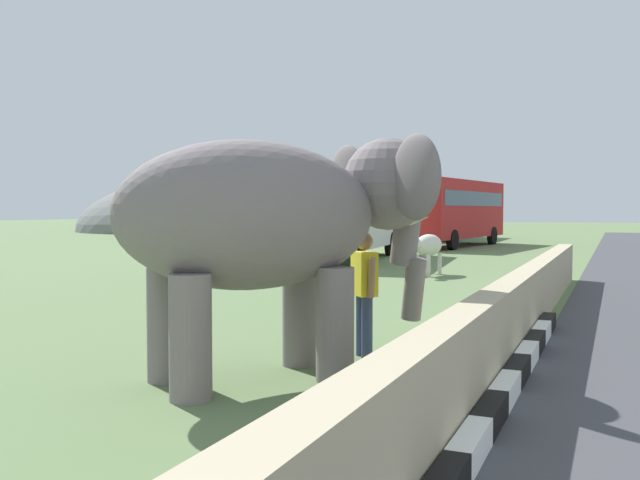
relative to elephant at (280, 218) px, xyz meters
name	(u,v)px	position (x,y,z in m)	size (l,w,h in m)	color
barrier_parapet	(459,368)	(-0.84, -2.28, -1.36)	(28.00, 0.36, 1.00)	tan
elephant	(280,218)	(0.00, 0.00, 0.00)	(3.92, 3.70, 2.86)	slate
person_handler	(364,288)	(1.44, -0.52, -0.93)	(0.55, 0.50, 1.66)	navy
bus_white	(347,207)	(17.96, 6.16, 0.22)	(9.26, 3.52, 3.50)	silver
bus_red	(453,208)	(29.35, 4.50, 0.23)	(10.10, 3.83, 3.50)	#B21E1E
bus_teal	(441,208)	(38.18, 7.29, 0.23)	(9.97, 2.69, 3.50)	teal
cow_near	(428,246)	(12.93, 1.61, -0.99)	(1.92, 0.81, 1.23)	beige
hill_east	(224,229)	(52.16, 32.78, -1.86)	(31.62, 25.29, 11.01)	slate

